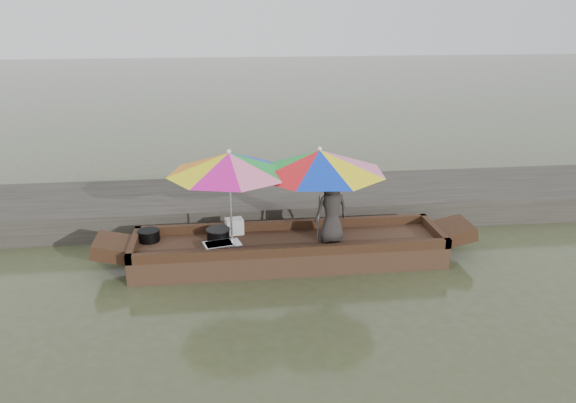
{
  "coord_description": "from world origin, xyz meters",
  "views": [
    {
      "loc": [
        -1.02,
        -8.26,
        3.92
      ],
      "look_at": [
        0.0,
        0.1,
        1.0
      ],
      "focal_mm": 35.0,
      "sensor_mm": 36.0,
      "label": 1
    }
  ],
  "objects": [
    {
      "name": "water",
      "position": [
        0.0,
        0.0,
        0.0
      ],
      "size": [
        80.0,
        80.0,
        0.0
      ],
      "primitive_type": "plane",
      "color": "#3D4423",
      "rests_on": "ground"
    },
    {
      "name": "supply_bag",
      "position": [
        -0.86,
        0.45,
        0.48
      ],
      "size": [
        0.32,
        0.27,
        0.26
      ],
      "primitive_type": "cube",
      "rotation": [
        0.0,
        0.0,
        0.19
      ],
      "color": "silver",
      "rests_on": "boat_hull"
    },
    {
      "name": "tray_crayfish",
      "position": [
        -1.12,
        -0.15,
        0.39
      ],
      "size": [
        0.52,
        0.42,
        0.09
      ],
      "primitive_type": "cube",
      "rotation": [
        0.0,
        0.0,
        0.24
      ],
      "color": "silver",
      "rests_on": "boat_hull"
    },
    {
      "name": "umbrella_stern",
      "position": [
        0.48,
        0.0,
        1.12
      ],
      "size": [
        2.62,
        2.62,
        1.55
      ],
      "primitive_type": null,
      "rotation": [
        0.0,
        0.0,
        0.3
      ],
      "color": "#E51482",
      "rests_on": "boat_hull"
    },
    {
      "name": "umbrella_bow",
      "position": [
        -0.91,
        0.0,
        1.12
      ],
      "size": [
        2.18,
        2.18,
        1.55
      ],
      "primitive_type": null,
      "rotation": [
        0.0,
        0.0,
        0.14
      ],
      "color": "#0C32D8",
      "rests_on": "boat_hull"
    },
    {
      "name": "charcoal_grill",
      "position": [
        -1.12,
        0.22,
        0.44
      ],
      "size": [
        0.37,
        0.37,
        0.17
      ],
      "primitive_type": "cylinder",
      "color": "black",
      "rests_on": "boat_hull"
    },
    {
      "name": "dock",
      "position": [
        0.0,
        2.2,
        0.25
      ],
      "size": [
        22.0,
        2.2,
        0.5
      ],
      "primitive_type": "cube",
      "color": "#2D2B26",
      "rests_on": "ground"
    },
    {
      "name": "cooking_pot",
      "position": [
        -2.23,
        0.31,
        0.44
      ],
      "size": [
        0.35,
        0.35,
        0.18
      ],
      "primitive_type": "cylinder",
      "color": "black",
      "rests_on": "boat_hull"
    },
    {
      "name": "vendor",
      "position": [
        0.68,
        -0.06,
        0.9
      ],
      "size": [
        0.6,
        0.46,
        1.09
      ],
      "primitive_type": "imported",
      "rotation": [
        0.0,
        0.0,
        3.37
      ],
      "color": "#2B2725",
      "rests_on": "boat_hull"
    },
    {
      "name": "tray_scallop",
      "position": [
        -1.01,
        -0.09,
        0.38
      ],
      "size": [
        0.52,
        0.41,
        0.06
      ],
      "primitive_type": "cube",
      "rotation": [
        0.0,
        0.0,
        0.23
      ],
      "color": "silver",
      "rests_on": "boat_hull"
    },
    {
      "name": "boat_hull",
      "position": [
        0.0,
        0.0,
        0.17
      ],
      "size": [
        4.97,
        1.2,
        0.35
      ],
      "primitive_type": "cube",
      "color": "#322216",
      "rests_on": "water"
    }
  ]
}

